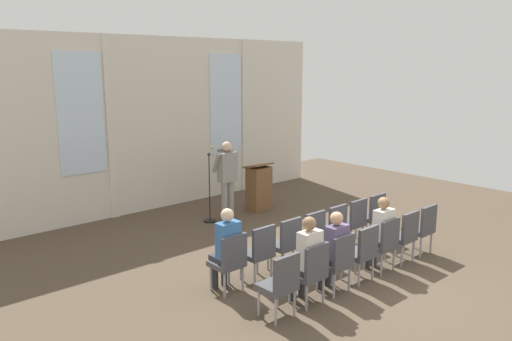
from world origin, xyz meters
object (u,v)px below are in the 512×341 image
(mic_stand, at_px, (210,207))
(chair_r0_c1, at_px, (259,250))
(chair_r0_c0, at_px, (230,259))
(chair_r1_c6, at_px, (422,226))
(chair_r1_c1, at_px, (311,270))
(chair_r1_c3, at_px, (362,250))
(chair_r0_c3, at_px, (311,233))
(chair_r0_c4, at_px, (333,226))
(chair_r0_c6, at_px, (372,213))
(speaker, at_px, (227,174))
(chair_r1_c2, at_px, (338,260))
(chair_r0_c5, at_px, (353,219))
(chair_r1_c0, at_px, (281,282))
(chair_r0_c2, at_px, (286,241))
(audience_r1_c4, at_px, (380,230))
(lectern, at_px, (259,187))
(chair_r1_c4, at_px, (384,241))
(chair_r1_c5, at_px, (404,233))
(audience_r1_c1, at_px, (307,255))
(audience_r0_c0, at_px, (226,245))
(audience_r1_c2, at_px, (334,247))

(mic_stand, height_order, chair_r0_c1, mic_stand)
(chair_r0_c0, relative_size, chair_r1_c6, 1.00)
(chair_r1_c1, relative_size, chair_r1_c3, 1.00)
(chair_r0_c3, height_order, chair_r0_c4, same)
(chair_r0_c1, height_order, chair_r0_c6, same)
(speaker, distance_m, chair_r0_c4, 3.03)
(chair_r1_c3, bearing_deg, chair_r1_c2, 180.00)
(chair_r0_c5, height_order, chair_r1_c2, same)
(chair_r0_c4, height_order, chair_r1_c0, same)
(chair_r0_c2, distance_m, audience_r1_c4, 1.60)
(chair_r0_c0, xyz_separation_m, chair_r0_c2, (1.21, 0.00, 0.00))
(chair_r0_c4, bearing_deg, chair_r1_c0, -155.55)
(chair_r0_c4, xyz_separation_m, audience_r1_c4, (0.00, -1.02, 0.18))
(chair_r0_c2, height_order, chair_r0_c3, same)
(mic_stand, height_order, lectern, mic_stand)
(chair_r0_c0, relative_size, chair_r0_c4, 1.00)
(chair_r1_c4, xyz_separation_m, chair_r1_c5, (0.61, 0.00, 0.00))
(speaker, distance_m, chair_r1_c1, 4.47)
(mic_stand, relative_size, audience_r1_c1, 1.17)
(chair_r0_c1, xyz_separation_m, chair_r1_c2, (0.61, -1.10, 0.00))
(mic_stand, distance_m, chair_r0_c5, 3.29)
(chair_r0_c0, relative_size, audience_r0_c0, 0.71)
(chair_r0_c0, relative_size, chair_r1_c0, 1.00)
(chair_r0_c0, height_order, audience_r1_c2, audience_r1_c2)
(chair_r0_c1, distance_m, chair_r0_c2, 0.61)
(chair_r0_c0, relative_size, chair_r1_c1, 1.00)
(lectern, distance_m, chair_r1_c2, 4.69)
(chair_r0_c5, relative_size, chair_r0_c6, 1.00)
(chair_r1_c0, xyz_separation_m, chair_r1_c4, (2.43, 0.00, 0.00))
(speaker, xyz_separation_m, lectern, (1.03, 0.08, -0.48))
(mic_stand, bearing_deg, chair_r1_c6, -67.81)
(chair_r1_c3, bearing_deg, speaker, 82.86)
(audience_r1_c1, distance_m, chair_r1_c2, 0.64)
(audience_r0_c0, height_order, chair_r1_c2, audience_r0_c0)
(chair_r1_c4, bearing_deg, chair_r1_c2, 180.00)
(speaker, xyz_separation_m, chair_r0_c3, (-0.51, -2.99, -0.50))
(chair_r0_c2, height_order, chair_r0_c5, same)
(audience_r1_c1, bearing_deg, chair_r0_c5, 22.84)
(chair_r0_c4, height_order, chair_r1_c1, same)
(audience_r0_c0, bearing_deg, chair_r1_c0, -90.00)
(chair_r0_c3, relative_size, chair_r1_c1, 1.00)
(lectern, height_order, audience_r1_c4, audience_r1_c4)
(mic_stand, height_order, chair_r1_c0, mic_stand)
(speaker, distance_m, audience_r1_c4, 4.02)
(chair_r0_c2, relative_size, chair_r0_c3, 1.00)
(chair_r1_c5, bearing_deg, chair_r1_c4, 180.00)
(mic_stand, distance_m, lectern, 1.45)
(chair_r1_c0, height_order, chair_r1_c3, same)
(chair_r1_c6, bearing_deg, chair_r1_c1, 180.00)
(chair_r0_c4, bearing_deg, chair_r1_c6, -42.28)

